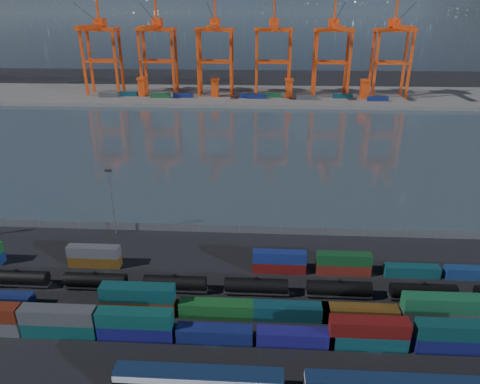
{
  "coord_description": "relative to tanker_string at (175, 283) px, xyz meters",
  "views": [
    {
      "loc": [
        5.36,
        -64.17,
        49.64
      ],
      "look_at": [
        0.0,
        30.0,
        10.0
      ],
      "focal_mm": 32.0,
      "sensor_mm": 36.0,
      "label": 1
    }
  ],
  "objects": [
    {
      "name": "tanker_string",
      "position": [
        0.0,
        0.0,
        0.0
      ],
      "size": [
        136.37,
        2.66,
        3.8
      ],
      "color": "black",
      "rests_on": "ground"
    },
    {
      "name": "waterfront_fence",
      "position": [
        10.93,
        24.48,
        -0.9
      ],
      "size": [
        160.12,
        0.12,
        2.2
      ],
      "color": "#595B5E",
      "rests_on": "ground"
    },
    {
      "name": "ground",
      "position": [
        10.93,
        -3.52,
        -1.91
      ],
      "size": [
        700.0,
        700.0,
        0.0
      ],
      "primitive_type": "plane",
      "color": "black",
      "rests_on": "ground"
    },
    {
      "name": "straddle_carriers",
      "position": [
        8.43,
        196.48,
        5.91
      ],
      "size": [
        140.0,
        7.0,
        11.1
      ],
      "color": "#F24511",
      "rests_on": "far_quay"
    },
    {
      "name": "gantry_cranes",
      "position": [
        3.43,
        199.93,
        33.9
      ],
      "size": [
        197.47,
        43.13,
        58.41
      ],
      "color": "#F24511",
      "rests_on": "ground"
    },
    {
      "name": "container_row_north",
      "position": [
        25.15,
        8.07,
        0.2
      ],
      "size": [
        139.48,
        2.23,
        4.76
      ],
      "color": "#102450",
      "rests_on": "ground"
    },
    {
      "name": "container_row_mid",
      "position": [
        26.95,
        -6.49,
        0.17
      ],
      "size": [
        141.69,
        2.67,
        5.68
      ],
      "color": "#434748",
      "rests_on": "ground"
    },
    {
      "name": "far_quay",
      "position": [
        10.93,
        206.48,
        -0.91
      ],
      "size": [
        700.0,
        70.0,
        2.0
      ],
      "primitive_type": "cube",
      "color": "#514F4C",
      "rests_on": "ground"
    },
    {
      "name": "container_row_south",
      "position": [
        17.54,
        -12.87,
        0.48
      ],
      "size": [
        139.83,
        2.52,
        5.37
      ],
      "color": "#37393B",
      "rests_on": "ground"
    },
    {
      "name": "yard_light_mast",
      "position": [
        -19.07,
        22.48,
        7.39
      ],
      "size": [
        1.6,
        0.4,
        16.6
      ],
      "color": "slate",
      "rests_on": "ground"
    },
    {
      "name": "harbor_water",
      "position": [
        10.93,
        101.48,
        -1.9
      ],
      "size": [
        700.0,
        700.0,
        0.0
      ],
      "primitive_type": "plane",
      "color": "#313F47",
      "rests_on": "ground"
    },
    {
      "name": "quay_containers",
      "position": [
        -0.07,
        191.94,
        1.39
      ],
      "size": [
        172.58,
        10.99,
        2.6
      ],
      "color": "navy",
      "rests_on": "far_quay"
    }
  ]
}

